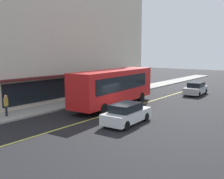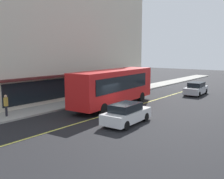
{
  "view_description": "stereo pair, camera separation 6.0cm",
  "coord_description": "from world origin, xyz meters",
  "px_view_note": "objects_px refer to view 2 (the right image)",
  "views": [
    {
      "loc": [
        -17.45,
        -13.36,
        5.21
      ],
      "look_at": [
        2.48,
        1.83,
        1.6
      ],
      "focal_mm": 42.14,
      "sensor_mm": 36.0,
      "label": 1
    },
    {
      "loc": [
        -17.41,
        -13.41,
        5.21
      ],
      "look_at": [
        2.48,
        1.83,
        1.6
      ],
      "focal_mm": 42.14,
      "sensor_mm": 36.0,
      "label": 2
    }
  ],
  "objects_px": {
    "car_silver": "(196,89)",
    "pedestrian_mid_block": "(6,103)",
    "bus": "(114,86)",
    "car_white": "(126,114)"
  },
  "relations": [
    {
      "from": "bus",
      "to": "pedestrian_mid_block",
      "type": "distance_m",
      "value": 9.8
    },
    {
      "from": "car_silver",
      "to": "pedestrian_mid_block",
      "type": "distance_m",
      "value": 21.8
    },
    {
      "from": "pedestrian_mid_block",
      "to": "car_silver",
      "type": "bearing_deg",
      "value": -21.05
    },
    {
      "from": "car_silver",
      "to": "pedestrian_mid_block",
      "type": "height_order",
      "value": "pedestrian_mid_block"
    },
    {
      "from": "bus",
      "to": "pedestrian_mid_block",
      "type": "xyz_separation_m",
      "value": [
        -8.91,
        3.99,
        -0.8
      ]
    },
    {
      "from": "bus",
      "to": "pedestrian_mid_block",
      "type": "height_order",
      "value": "bus"
    },
    {
      "from": "bus",
      "to": "car_silver",
      "type": "distance_m",
      "value": 12.12
    },
    {
      "from": "car_white",
      "to": "car_silver",
      "type": "bearing_deg",
      "value": 2.26
    },
    {
      "from": "bus",
      "to": "car_white",
      "type": "xyz_separation_m",
      "value": [
        -4.5,
        -4.47,
        -1.24
      ]
    },
    {
      "from": "car_white",
      "to": "pedestrian_mid_block",
      "type": "distance_m",
      "value": 9.55
    }
  ]
}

